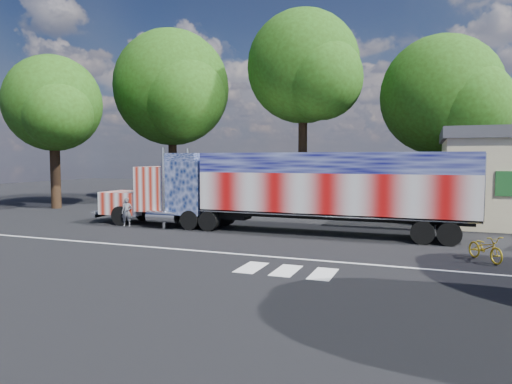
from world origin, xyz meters
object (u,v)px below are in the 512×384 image
(woman, at_px, (127,212))
(tree_ne_a, at_px, (443,96))
(tree_nw_a, at_px, (173,88))
(semi_truck, at_px, (283,188))
(tree_n_mid, at_px, (305,68))
(bicycle, at_px, (485,248))
(coach_bus, at_px, (260,184))
(tree_w_a, at_px, (54,104))

(woman, bearing_deg, tree_ne_a, 22.20)
(tree_nw_a, bearing_deg, semi_truck, -42.61)
(tree_nw_a, bearing_deg, tree_n_mid, 7.97)
(bicycle, distance_m, tree_ne_a, 20.52)
(tree_ne_a, bearing_deg, tree_n_mid, -173.29)
(tree_n_mid, distance_m, tree_nw_a, 11.18)
(coach_bus, relative_size, tree_nw_a, 0.84)
(bicycle, bearing_deg, woman, 140.46)
(tree_nw_a, relative_size, tree_w_a, 1.31)
(coach_bus, height_order, tree_w_a, tree_w_a)
(semi_truck, xyz_separation_m, coach_bus, (-4.26, 8.26, -0.32))
(woman, height_order, tree_ne_a, tree_ne_a)
(tree_n_mid, bearing_deg, bicycle, -57.67)
(coach_bus, xyz_separation_m, tree_nw_a, (-9.41, 4.31, 7.68))
(tree_ne_a, bearing_deg, tree_nw_a, -172.64)
(coach_bus, relative_size, bicycle, 6.90)
(coach_bus, relative_size, tree_n_mid, 0.79)
(woman, relative_size, tree_nw_a, 0.11)
(semi_truck, xyz_separation_m, bicycle, (8.59, -3.66, -1.68))
(tree_nw_a, bearing_deg, coach_bus, -24.59)
(bicycle, height_order, tree_n_mid, tree_n_mid)
(semi_truck, bearing_deg, woman, -171.89)
(bicycle, bearing_deg, tree_ne_a, 62.10)
(coach_bus, bearing_deg, tree_w_a, -164.74)
(semi_truck, bearing_deg, tree_nw_a, 137.39)
(bicycle, xyz_separation_m, tree_ne_a, (-1.10, 18.97, 7.74))
(tree_w_a, bearing_deg, semi_truck, -13.27)
(semi_truck, relative_size, tree_ne_a, 1.54)
(tree_nw_a, bearing_deg, tree_ne_a, 7.36)
(bicycle, distance_m, tree_w_a, 29.14)
(woman, xyz_separation_m, tree_nw_a, (-5.34, 13.76, 8.75))
(tree_ne_a, height_order, tree_w_a, tree_ne_a)
(bicycle, height_order, tree_ne_a, tree_ne_a)
(semi_truck, distance_m, tree_n_mid, 16.74)
(bicycle, relative_size, tree_n_mid, 0.11)
(woman, relative_size, tree_w_a, 0.14)
(woman, relative_size, tree_n_mid, 0.10)
(tree_ne_a, bearing_deg, semi_truck, -116.07)
(coach_bus, height_order, woman, coach_bus)
(woman, xyz_separation_m, tree_w_a, (-10.20, 5.56, 6.73))
(tree_w_a, bearing_deg, bicycle, -16.50)
(bicycle, distance_m, tree_nw_a, 28.99)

